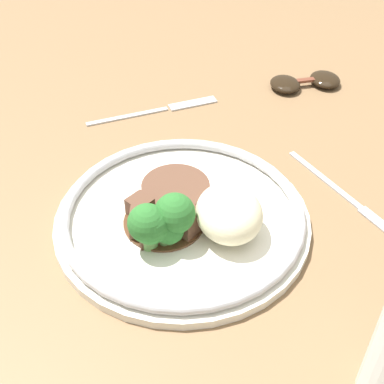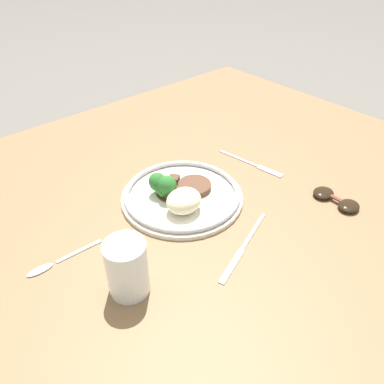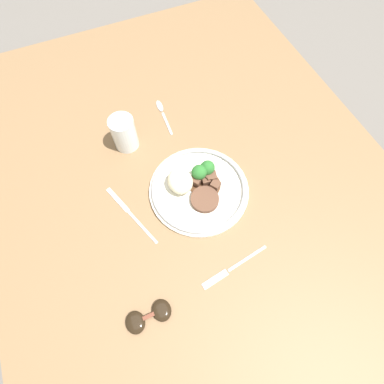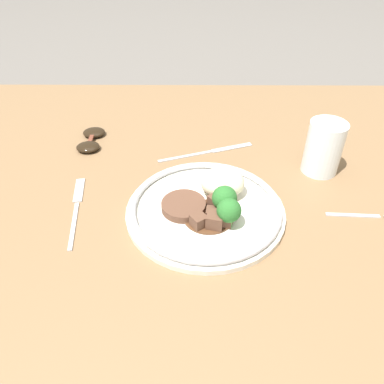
{
  "view_description": "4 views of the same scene",
  "coord_description": "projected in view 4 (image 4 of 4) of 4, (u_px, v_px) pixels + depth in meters",
  "views": [
    {
      "loc": [
        0.37,
        -0.08,
        0.45
      ],
      "look_at": [
        -0.05,
        0.01,
        0.07
      ],
      "focal_mm": 50.0,
      "sensor_mm": 36.0,
      "label": 1
    },
    {
      "loc": [
        0.39,
        0.52,
        0.56
      ],
      "look_at": [
        -0.04,
        0.03,
        0.07
      ],
      "focal_mm": 35.0,
      "sensor_mm": 36.0,
      "label": 2
    },
    {
      "loc": [
        -0.37,
        0.17,
        0.78
      ],
      "look_at": [
        -0.04,
        0.02,
        0.06
      ],
      "focal_mm": 28.0,
      "sensor_mm": 36.0,
      "label": 3
    },
    {
      "loc": [
        -0.06,
        -0.49,
        0.47
      ],
      "look_at": [
        -0.06,
        0.01,
        0.08
      ],
      "focal_mm": 35.0,
      "sensor_mm": 36.0,
      "label": 4
    }
  ],
  "objects": [
    {
      "name": "plate",
      "position": [
        209.0,
        205.0,
        0.64
      ],
      "size": [
        0.27,
        0.27,
        0.07
      ],
      "color": "silver",
      "rests_on": "dining_table"
    },
    {
      "name": "ground_plane",
      "position": [
        225.0,
        229.0,
        0.68
      ],
      "size": [
        8.0,
        8.0,
        0.0
      ],
      "primitive_type": "plane",
      "color": "#5B5651"
    },
    {
      "name": "juice_glass",
      "position": [
        323.0,
        150.0,
        0.73
      ],
      "size": [
        0.07,
        0.07,
        0.11
      ],
      "color": "yellow",
      "rests_on": "dining_table"
    },
    {
      "name": "fork",
      "position": [
        77.0,
        204.0,
        0.67
      ],
      "size": [
        0.04,
        0.19,
        0.0
      ],
      "rotation": [
        0.0,
        0.0,
        1.72
      ],
      "color": "#B7B7BC",
      "rests_on": "dining_table"
    },
    {
      "name": "sunglasses",
      "position": [
        91.0,
        139.0,
        0.84
      ],
      "size": [
        0.05,
        0.11,
        0.02
      ],
      "rotation": [
        0.0,
        0.0,
        0.01
      ],
      "color": "black",
      "rests_on": "dining_table"
    },
    {
      "name": "knife",
      "position": [
        210.0,
        152.0,
        0.81
      ],
      "size": [
        0.2,
        0.08,
        0.0
      ],
      "rotation": [
        0.0,
        0.0,
        0.34
      ],
      "color": "#B7B7BC",
      "rests_on": "dining_table"
    },
    {
      "name": "dining_table",
      "position": [
        225.0,
        222.0,
        0.67
      ],
      "size": [
        1.53,
        1.13,
        0.04
      ],
      "color": "brown",
      "rests_on": "ground"
    }
  ]
}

